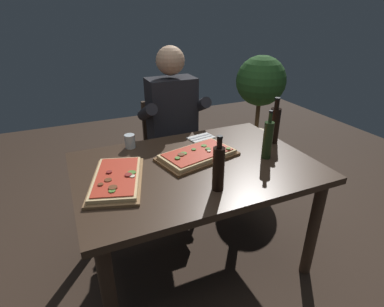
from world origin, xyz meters
TOP-DOWN VIEW (x-y plane):
  - ground_plane at (0.00, 0.00)m, footprint 6.40×6.40m
  - dining_table at (0.00, 0.00)m, footprint 1.40×0.96m
  - pizza_rectangular_front at (0.05, 0.08)m, footprint 0.53×0.38m
  - pizza_rectangular_left at (-0.47, -0.02)m, footprint 0.40×0.54m
  - wine_bottle_dark at (0.44, -0.09)m, footprint 0.06×0.06m
  - oil_bottle_amber at (-0.01, -0.29)m, footprint 0.06×0.06m
  - vinegar_bottle_green at (0.63, 0.09)m, footprint 0.07×0.07m
  - tumbler_near_camera at (-0.30, 0.39)m, footprint 0.07×0.07m
  - napkin_cutlery_set at (0.20, 0.35)m, footprint 0.20×0.14m
  - diner_chair at (0.14, 0.86)m, footprint 0.44×0.44m
  - seated_diner at (0.14, 0.74)m, footprint 0.53×0.41m
  - potted_plant_corner at (1.21, 1.07)m, footprint 0.50×0.50m

SIDE VIEW (x-z plane):
  - ground_plane at x=0.00m, z-range 0.00..0.00m
  - diner_chair at x=0.14m, z-range 0.05..0.92m
  - dining_table at x=0.00m, z-range 0.27..1.01m
  - potted_plant_corner at x=1.21m, z-range 0.14..1.31m
  - seated_diner at x=0.14m, z-range 0.08..1.41m
  - napkin_cutlery_set at x=0.20m, z-range 0.74..0.75m
  - pizza_rectangular_front at x=0.05m, z-range 0.73..0.78m
  - pizza_rectangular_left at x=-0.47m, z-range 0.73..0.78m
  - tumbler_near_camera at x=-0.30m, z-range 0.74..0.83m
  - wine_bottle_dark at x=0.44m, z-range 0.71..1.01m
  - oil_bottle_amber at x=-0.01m, z-range 0.72..1.01m
  - vinegar_bottle_green at x=0.63m, z-range 0.71..1.03m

